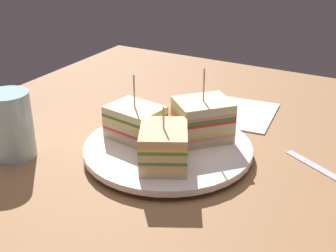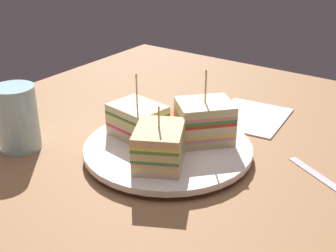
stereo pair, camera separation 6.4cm
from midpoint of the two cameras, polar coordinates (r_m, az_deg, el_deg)
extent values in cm
cube|color=#946742|center=(66.45, -2.76, -4.38)|extent=(93.04, 81.19, 1.80)
cylinder|color=white|center=(65.83, -2.78, -3.42)|extent=(14.99, 14.99, 0.73)
cylinder|color=white|center=(65.45, -2.80, -2.80)|extent=(24.17, 24.17, 0.89)
cube|color=beige|center=(66.91, 1.58, -1.13)|extent=(9.92, 9.86, 1.15)
cube|color=#B2844C|center=(65.87, -1.51, -1.58)|extent=(4.45, 4.74, 1.15)
cube|color=pink|center=(66.55, 1.58, -0.50)|extent=(9.92, 9.86, 0.50)
cube|color=#EDD74B|center=(66.34, 1.59, -0.11)|extent=(9.92, 9.86, 0.50)
cube|color=beige|center=(65.99, 1.60, 0.53)|extent=(9.92, 9.86, 1.15)
cube|color=#9E7242|center=(64.93, -1.53, 0.11)|extent=(4.45, 4.74, 1.15)
cube|color=red|center=(65.65, 1.61, 1.19)|extent=(9.92, 9.86, 0.50)
cube|color=#3A893E|center=(65.46, 1.61, 1.58)|extent=(9.92, 9.86, 0.50)
cube|color=pink|center=(65.26, 1.62, 1.98)|extent=(9.92, 9.86, 0.50)
cube|color=beige|center=(64.94, 1.63, 2.65)|extent=(9.92, 9.86, 1.15)
cylinder|color=tan|center=(63.86, 1.66, 5.12)|extent=(0.24, 0.24, 4.81)
cube|color=beige|center=(67.44, -6.99, -1.17)|extent=(7.04, 8.50, 1.02)
cube|color=#9E7242|center=(65.09, -4.62, -2.07)|extent=(5.79, 1.20, 1.02)
cube|color=pink|center=(67.12, -7.03, -0.61)|extent=(7.04, 8.50, 0.45)
cube|color=red|center=(66.93, -7.05, -0.26)|extent=(7.04, 8.50, 0.45)
cube|color=beige|center=(66.62, -7.08, 0.31)|extent=(7.04, 8.50, 1.02)
cube|color=#9E7242|center=(64.25, -4.68, -0.55)|extent=(5.79, 1.20, 1.02)
cube|color=#F4CD5F|center=(66.32, -7.11, 0.88)|extent=(7.04, 8.50, 0.45)
cube|color=#447D33|center=(66.14, -7.13, 1.24)|extent=(7.04, 8.50, 0.45)
cube|color=beige|center=(65.85, -7.17, 1.82)|extent=(7.04, 8.50, 1.02)
cylinder|color=tan|center=(64.75, -7.30, 4.20)|extent=(0.24, 0.24, 4.85)
cube|color=beige|center=(60.23, -3.58, -4.44)|extent=(9.61, 8.93, 0.99)
cube|color=#9E7242|center=(63.52, -3.30, -2.77)|extent=(3.01, 5.43, 0.99)
cube|color=#E8C958|center=(59.88, -3.60, -3.84)|extent=(9.61, 8.93, 0.45)
cube|color=#E3A196|center=(59.66, -3.61, -3.46)|extent=(9.61, 8.93, 0.45)
cube|color=#417F3A|center=(59.45, -3.62, -3.08)|extent=(9.61, 8.93, 0.45)
cube|color=#D4C37F|center=(59.11, -3.64, -2.46)|extent=(9.61, 8.93, 0.99)
cube|color=#9E7242|center=(62.45, -3.35, -0.86)|extent=(3.01, 5.43, 0.99)
cube|color=#4A863D|center=(58.78, -3.66, -1.84)|extent=(9.61, 8.93, 0.45)
cube|color=#F0CC55|center=(58.58, -3.67, -1.44)|extent=(9.61, 8.93, 0.45)
cube|color=#DDB681|center=(58.26, -3.69, -0.81)|extent=(9.61, 8.93, 0.99)
cylinder|color=tan|center=(57.41, -3.74, 0.99)|extent=(0.24, 0.24, 3.01)
cylinder|color=#E0B75D|center=(64.55, -2.94, -2.45)|extent=(3.99, 3.99, 0.61)
cylinder|color=#DFBF5F|center=(65.82, -3.08, -1.28)|extent=(5.49, 5.52, 1.15)
cylinder|color=#F1D870|center=(65.38, -3.16, -1.31)|extent=(4.85, 4.84, 0.65)
cylinder|color=#D3BF6A|center=(65.10, -1.51, -0.48)|extent=(4.47, 4.47, 0.74)
cylinder|color=#DCCE6A|center=(63.75, -2.20, -0.74)|extent=(6.04, 6.04, 0.65)
cylinder|color=#D3BA66|center=(65.07, -1.94, 0.65)|extent=(4.26, 4.32, 1.16)
ellipsoid|color=#4B9533|center=(72.18, -4.96, 0.78)|extent=(3.60, 3.04, 0.98)
ellipsoid|color=#60AD47|center=(72.49, -2.50, 1.03)|extent=(3.52, 4.73, 1.17)
ellipsoid|color=#519E4B|center=(72.26, -5.18, 0.74)|extent=(4.98, 5.23, 0.90)
cylinder|color=red|center=(72.42, -3.23, 1.11)|extent=(4.85, 4.85, 1.31)
cube|color=silver|center=(64.86, 15.68, -5.14)|extent=(6.63, 10.43, 0.25)
cube|color=silver|center=(79.64, 6.80, 1.60)|extent=(14.51, 12.57, 0.50)
cylinder|color=#ADD8E2|center=(68.42, -21.60, 0.04)|extent=(6.03, 6.03, 9.65)
cylinder|color=brown|center=(69.85, -21.15, -2.51)|extent=(5.55, 5.55, 2.78)
camera|label=1|loc=(0.03, -92.86, -1.34)|focal=48.70mm
camera|label=2|loc=(0.03, 87.14, 1.34)|focal=48.70mm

